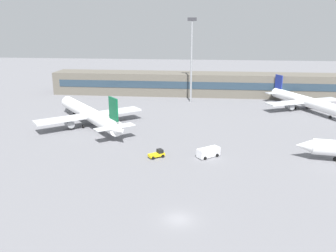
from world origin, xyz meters
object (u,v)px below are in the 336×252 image
(airplane_mid, at_px, (88,113))
(airplane_far, at_px, (306,102))
(baggage_tug_yellow, at_px, (157,154))
(service_van_white, at_px, (208,152))
(floodlight_tower_west, at_px, (191,55))

(airplane_mid, relative_size, airplane_far, 0.98)
(airplane_mid, relative_size, baggage_tug_yellow, 9.58)
(service_van_white, bearing_deg, baggage_tug_yellow, -172.82)
(airplane_far, distance_m, service_van_white, 57.70)
(airplane_mid, height_order, service_van_white, airplane_mid)
(baggage_tug_yellow, relative_size, floodlight_tower_west, 0.13)
(airplane_far, bearing_deg, airplane_mid, -159.59)
(airplane_mid, distance_m, baggage_tug_yellow, 33.45)
(airplane_far, relative_size, floodlight_tower_west, 1.23)
(airplane_mid, height_order, baggage_tug_yellow, airplane_mid)
(airplane_mid, height_order, floodlight_tower_west, floodlight_tower_west)
(service_van_white, bearing_deg, airplane_mid, 147.04)
(airplane_far, height_order, floodlight_tower_west, floodlight_tower_west)
(airplane_far, distance_m, floodlight_tower_west, 42.77)
(baggage_tug_yellow, distance_m, service_van_white, 11.27)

